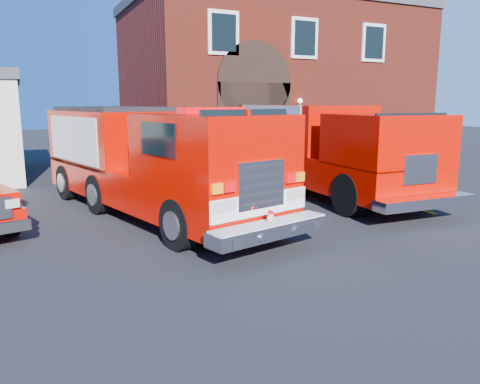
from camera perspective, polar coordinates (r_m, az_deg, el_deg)
name	(u,v)px	position (r m, az deg, el deg)	size (l,w,h in m)	color
ground	(218,237)	(11.12, -2.64, -5.53)	(100.00, 100.00, 0.00)	black
parking_stripe_near	(398,204)	(15.47, 18.67, -1.39)	(0.12, 3.00, 0.01)	yellow
parking_stripe_mid	(339,188)	(17.71, 11.99, 0.45)	(0.12, 3.00, 0.01)	yellow
parking_stripe_far	(296,177)	(20.14, 6.86, 1.86)	(0.12, 3.00, 0.01)	yellow
fire_station	(270,82)	(27.21, 3.67, 13.22)	(15.20, 10.20, 8.45)	maroon
fire_engine	(150,159)	(13.31, -10.88, 3.92)	(5.02, 10.20, 3.03)	black
secondary_truck	(324,146)	(16.47, 10.22, 5.53)	(3.21, 9.43, 3.03)	black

